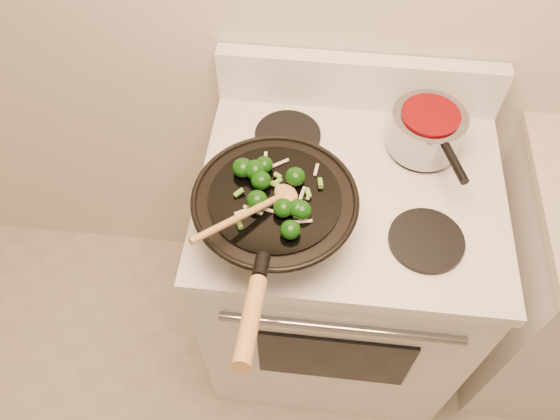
# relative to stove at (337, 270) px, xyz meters

# --- Properties ---
(stove) EXTENTS (0.78, 0.67, 1.08)m
(stove) POSITION_rel_stove_xyz_m (0.00, 0.00, 0.00)
(stove) COLOR white
(stove) RESTS_ON ground
(wok) EXTENTS (0.38, 0.63, 0.26)m
(wok) POSITION_rel_stove_xyz_m (-0.18, -0.16, 0.53)
(wok) COLOR black
(wok) RESTS_ON stove
(stirfry) EXTENTS (0.21, 0.24, 0.04)m
(stirfry) POSITION_rel_stove_xyz_m (-0.18, -0.15, 0.59)
(stirfry) COLOR #0D3808
(stirfry) RESTS_ON wok
(wooden_spoon) EXTENTS (0.22, 0.22, 0.07)m
(wooden_spoon) POSITION_rel_stove_xyz_m (-0.21, -0.20, 0.60)
(wooden_spoon) COLOR #B88048
(wooden_spoon) RESTS_ON wok
(saucepan) EXTENTS (0.19, 0.30, 0.11)m
(saucepan) POSITION_rel_stove_xyz_m (0.18, 0.15, 0.52)
(saucepan) COLOR gray
(saucepan) RESTS_ON stove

